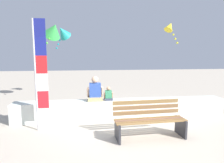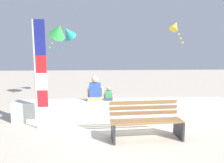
{
  "view_description": "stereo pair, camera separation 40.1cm",
  "coord_description": "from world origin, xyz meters",
  "px_view_note": "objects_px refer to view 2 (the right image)",
  "views": [
    {
      "loc": [
        -1.1,
        -5.08,
        2.04
      ],
      "look_at": [
        -0.32,
        0.89,
        1.2
      ],
      "focal_mm": 31.28,
      "sensor_mm": 36.0,
      "label": 1
    },
    {
      "loc": [
        -0.7,
        -5.12,
        2.04
      ],
      "look_at": [
        -0.32,
        0.89,
        1.2
      ],
      "focal_mm": 31.28,
      "sensor_mm": 36.0,
      "label": 2
    }
  ],
  "objects_px": {
    "flag_banner": "(39,69)",
    "park_bench": "(146,121)",
    "kite_green": "(58,31)",
    "person_adult": "(95,91)",
    "kite_yellow": "(175,26)",
    "person_child": "(108,95)",
    "kite_teal": "(68,33)"
  },
  "relations": [
    {
      "from": "person_adult",
      "to": "flag_banner",
      "type": "xyz_separation_m",
      "value": [
        -1.48,
        -0.72,
        0.75
      ]
    },
    {
      "from": "flag_banner",
      "to": "person_child",
      "type": "bearing_deg",
      "value": 20.72
    },
    {
      "from": "person_adult",
      "to": "kite_teal",
      "type": "bearing_deg",
      "value": 111.06
    },
    {
      "from": "person_child",
      "to": "kite_green",
      "type": "relative_size",
      "value": 0.36
    },
    {
      "from": "park_bench",
      "to": "kite_green",
      "type": "distance_m",
      "value": 5.58
    },
    {
      "from": "kite_yellow",
      "to": "park_bench",
      "type": "bearing_deg",
      "value": -118.88
    },
    {
      "from": "person_adult",
      "to": "flag_banner",
      "type": "height_order",
      "value": "flag_banner"
    },
    {
      "from": "person_adult",
      "to": "person_child",
      "type": "bearing_deg",
      "value": 0.06
    },
    {
      "from": "person_child",
      "to": "kite_yellow",
      "type": "xyz_separation_m",
      "value": [
        2.94,
        2.28,
        2.45
      ]
    },
    {
      "from": "park_bench",
      "to": "person_child",
      "type": "distance_m",
      "value": 1.76
    },
    {
      "from": "flag_banner",
      "to": "park_bench",
      "type": "bearing_deg",
      "value": -15.82
    },
    {
      "from": "kite_green",
      "to": "park_bench",
      "type": "bearing_deg",
      "value": -54.71
    },
    {
      "from": "person_child",
      "to": "kite_green",
      "type": "xyz_separation_m",
      "value": [
        -2.0,
        2.53,
        2.26
      ]
    },
    {
      "from": "kite_green",
      "to": "kite_teal",
      "type": "bearing_deg",
      "value": 71.67
    },
    {
      "from": "flag_banner",
      "to": "kite_green",
      "type": "height_order",
      "value": "kite_green"
    },
    {
      "from": "person_adult",
      "to": "flag_banner",
      "type": "bearing_deg",
      "value": -154.14
    },
    {
      "from": "kite_green",
      "to": "kite_yellow",
      "type": "relative_size",
      "value": 1.18
    },
    {
      "from": "kite_teal",
      "to": "kite_green",
      "type": "relative_size",
      "value": 0.94
    },
    {
      "from": "park_bench",
      "to": "kite_green",
      "type": "xyz_separation_m",
      "value": [
        -2.85,
        4.03,
        2.61
      ]
    },
    {
      "from": "person_child",
      "to": "kite_green",
      "type": "bearing_deg",
      "value": 128.35
    },
    {
      "from": "kite_green",
      "to": "person_child",
      "type": "bearing_deg",
      "value": -51.65
    },
    {
      "from": "flag_banner",
      "to": "kite_green",
      "type": "relative_size",
      "value": 2.44
    },
    {
      "from": "flag_banner",
      "to": "kite_teal",
      "type": "distance_m",
      "value": 4.34
    },
    {
      "from": "person_adult",
      "to": "person_child",
      "type": "height_order",
      "value": "person_adult"
    },
    {
      "from": "park_bench",
      "to": "flag_banner",
      "type": "relative_size",
      "value": 0.6
    },
    {
      "from": "person_adult",
      "to": "person_child",
      "type": "distance_m",
      "value": 0.44
    },
    {
      "from": "flag_banner",
      "to": "kite_yellow",
      "type": "relative_size",
      "value": 2.88
    },
    {
      "from": "person_adult",
      "to": "kite_yellow",
      "type": "relative_size",
      "value": 0.76
    },
    {
      "from": "person_adult",
      "to": "flag_banner",
      "type": "relative_size",
      "value": 0.26
    },
    {
      "from": "person_child",
      "to": "kite_yellow",
      "type": "distance_m",
      "value": 4.45
    },
    {
      "from": "person_adult",
      "to": "park_bench",
      "type": "bearing_deg",
      "value": -49.74
    },
    {
      "from": "person_adult",
      "to": "kite_yellow",
      "type": "bearing_deg",
      "value": 34.25
    }
  ]
}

